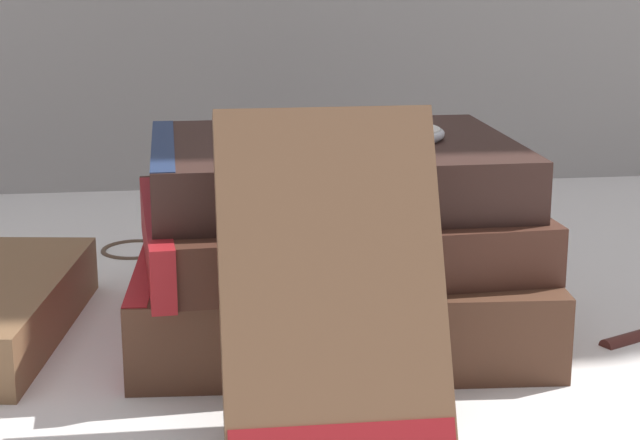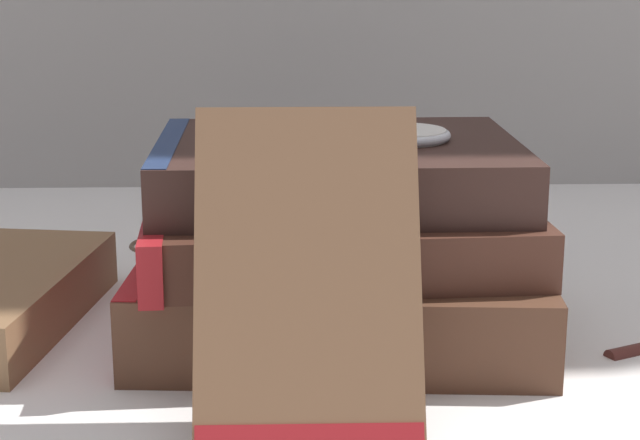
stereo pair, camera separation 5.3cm
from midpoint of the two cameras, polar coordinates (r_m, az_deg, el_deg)
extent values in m
plane|color=silver|center=(0.59, -0.70, -6.29)|extent=(3.00, 3.00, 0.00)
cube|color=#4C2D1E|center=(0.59, 3.64, -3.99)|extent=(0.23, 0.18, 0.04)
cube|color=maroon|center=(0.60, -6.23, -3.87)|extent=(0.02, 0.16, 0.05)
cube|color=#422319|center=(0.58, 3.47, -0.41)|extent=(0.21, 0.17, 0.03)
cube|color=maroon|center=(0.58, -5.95, -0.63)|extent=(0.02, 0.16, 0.03)
cube|color=#331E19|center=(0.58, 3.55, 2.71)|extent=(0.20, 0.15, 0.03)
cube|color=navy|center=(0.58, -5.47, 2.62)|extent=(0.01, 0.15, 0.03)
cube|color=brown|center=(0.46, 2.63, -3.12)|extent=(0.10, 0.08, 0.14)
cube|color=maroon|center=(0.46, 2.82, -11.64)|extent=(0.09, 0.02, 0.02)
cylinder|color=silver|center=(0.58, 7.14, 4.51)|extent=(0.04, 0.04, 0.01)
torus|color=silver|center=(0.58, 7.14, 4.51)|extent=(0.05, 0.05, 0.01)
sphere|color=silver|center=(0.61, 6.79, 4.93)|extent=(0.01, 0.01, 0.01)
torus|color=#4C3828|center=(0.77, -6.44, -1.26)|extent=(0.06, 0.06, 0.00)
torus|color=#4C3828|center=(0.75, -2.11, -1.49)|extent=(0.06, 0.06, 0.00)
cylinder|color=#4C3828|center=(0.76, -4.30, -1.38)|extent=(0.02, 0.01, 0.00)
camera|label=1|loc=(0.03, -87.30, 0.71)|focal=60.00mm
camera|label=2|loc=(0.03, 92.70, -0.71)|focal=60.00mm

